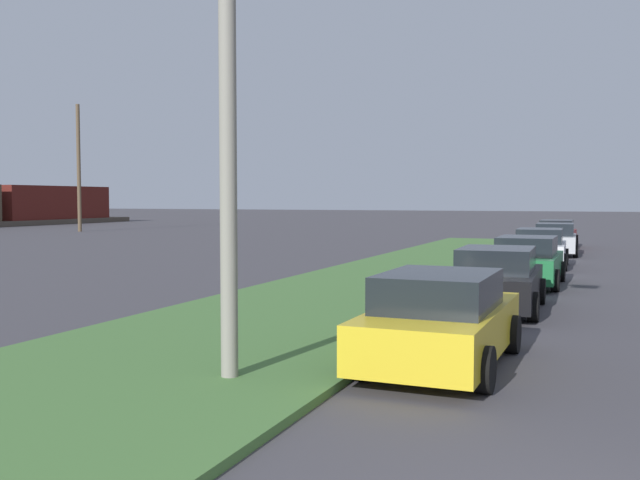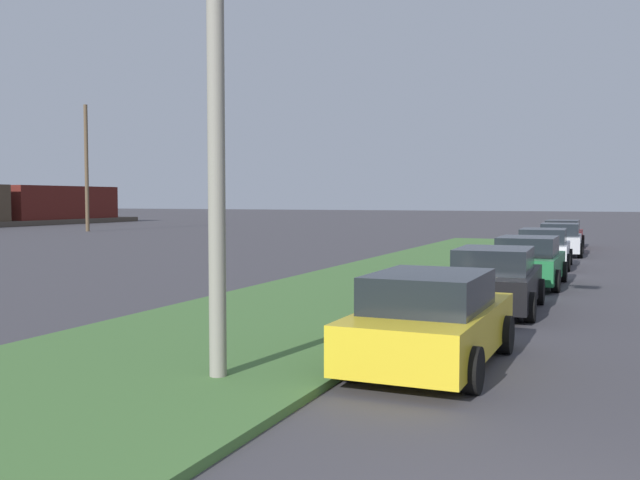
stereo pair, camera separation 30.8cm
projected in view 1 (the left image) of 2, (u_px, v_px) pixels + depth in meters
The scene contains 9 objects.
grass_median at pixel (308, 310), 16.34m from camera, with size 60.00×6.00×0.12m, color #477238.
parked_car_yellow at pixel (441, 320), 11.02m from camera, with size 4.32×2.06×1.47m.
parked_car_black at pixel (497, 280), 16.54m from camera, with size 4.36×2.13×1.47m.
parked_car_green at pixel (527, 262), 21.37m from camera, with size 4.30×2.02×1.47m.
parked_car_white at pixel (540, 248), 27.06m from camera, with size 4.36×2.14×1.47m.
parked_car_silver at pixel (555, 240), 32.88m from camera, with size 4.36×2.14×1.47m.
parked_car_red at pixel (557, 234), 37.82m from camera, with size 4.30×2.03×1.47m.
streetlight at pixel (250, 64), 9.56m from camera, with size 0.43×2.88×7.50m.
distant_utility_pole at pixel (79, 168), 56.31m from camera, with size 0.30×0.30×10.00m, color brown.
Camera 1 is at (-4.93, 0.36, 2.59)m, focal length 40.18 mm.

